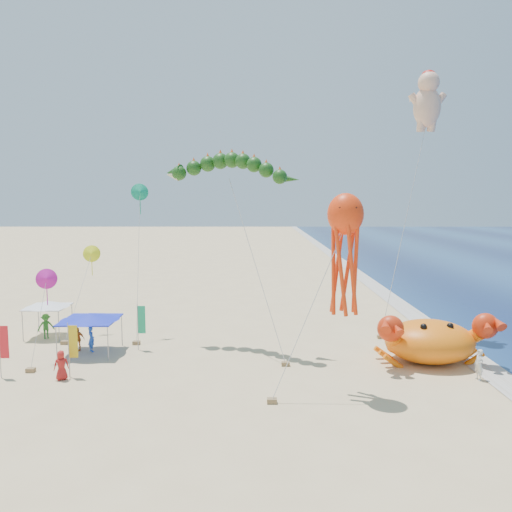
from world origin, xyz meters
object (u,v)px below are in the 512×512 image
at_px(cherub_kite, 427,100).
at_px(canopy_white, 47,304).
at_px(canopy_blue, 90,317).
at_px(dragon_kite, 227,172).
at_px(crab_inflatable, 430,340).
at_px(octopus_kite, 345,245).

xyz_separation_m(cherub_kite, canopy_white, (-28.21, -1.45, -15.07)).
bearing_deg(canopy_blue, dragon_kite, 11.90).
height_order(crab_inflatable, canopy_white, crab_inflatable).
bearing_deg(canopy_white, octopus_kite, -28.10).
bearing_deg(dragon_kite, canopy_white, 171.17).
relative_size(octopus_kite, canopy_blue, 2.72).
bearing_deg(cherub_kite, octopus_kite, -123.36).
relative_size(octopus_kite, canopy_white, 3.35).
distance_m(cherub_kite, canopy_white, 32.02).
bearing_deg(canopy_white, cherub_kite, 2.94).
xyz_separation_m(crab_inflatable, cherub_kite, (1.73, 7.44, 16.05)).
distance_m(octopus_kite, canopy_white, 23.50).
bearing_deg(crab_inflatable, cherub_kite, 76.89).
relative_size(crab_inflatable, dragon_kite, 0.58).
xyz_separation_m(crab_inflatable, dragon_kite, (-12.90, 3.88, 10.58)).
height_order(cherub_kite, octopus_kite, cherub_kite).
distance_m(crab_inflatable, canopy_blue, 22.07).
relative_size(crab_inflatable, octopus_kite, 0.72).
relative_size(crab_inflatable, cherub_kite, 0.39).
bearing_deg(crab_inflatable, octopus_kite, -142.88).
bearing_deg(octopus_kite, canopy_blue, 156.67).
bearing_deg(octopus_kite, canopy_white, 151.90).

